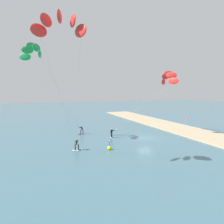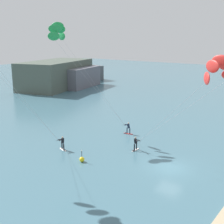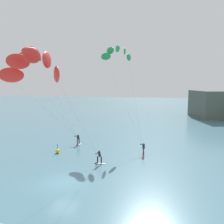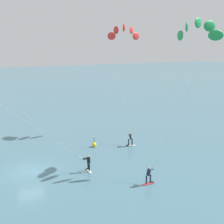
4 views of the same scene
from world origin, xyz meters
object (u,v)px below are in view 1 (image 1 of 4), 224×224
Objects in this scene: marker_buoy at (109,148)px; beach_flag at (185,120)px; kitesurfer_mid_water at (61,33)px; kitesurfer_far_out at (35,55)px; kitesurfer_nearshore at (166,80)px.

beach_flag is (9.42, -21.35, 1.41)m from marker_buoy.
kitesurfer_mid_water is 0.99× the size of kitesurfer_far_out.
marker_buoy is (-6.52, -9.28, -13.12)m from kitesurfer_far_out.
beach_flag reaches higher than marker_buoy.
kitesurfer_nearshore is 8.53× the size of marker_buoy.
kitesurfer_far_out is at bearing 84.47° from kitesurfer_nearshore.
kitesurfer_far_out reaches higher than kitesurfer_nearshore.
kitesurfer_far_out is 11.01× the size of marker_buoy.
kitesurfer_nearshore is at bearing 119.01° from beach_flag.
kitesurfer_mid_water reaches higher than beach_flag.
kitesurfer_far_out is (13.47, 2.21, 0.09)m from kitesurfer_mid_water.
kitesurfer_far_out is at bearing 95.42° from beach_flag.
kitesurfer_nearshore is 22.73m from kitesurfer_mid_water.
kitesurfer_mid_water is (-11.38, 19.41, 3.18)m from kitesurfer_nearshore.
kitesurfer_nearshore is 16.39m from marker_buoy.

